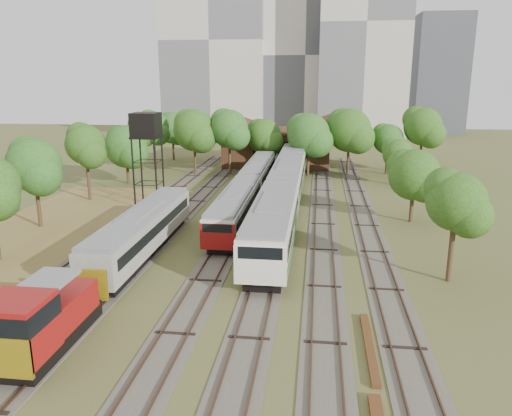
# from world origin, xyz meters

# --- Properties ---
(ground) EXTENTS (240.00, 240.00, 0.00)m
(ground) POSITION_xyz_m (0.00, 0.00, 0.00)
(ground) COLOR #475123
(ground) RESTS_ON ground
(tracks) EXTENTS (24.60, 80.00, 0.19)m
(tracks) POSITION_xyz_m (-0.67, 25.00, 0.04)
(tracks) COLOR #4C473D
(tracks) RESTS_ON ground
(railcar_red_set) EXTENTS (2.70, 34.58, 3.34)m
(railcar_red_set) POSITION_xyz_m (-2.00, 31.99, 1.76)
(railcar_red_set) COLOR black
(railcar_red_set) RESTS_ON ground
(railcar_green_set) EXTENTS (3.31, 52.08, 4.10)m
(railcar_green_set) POSITION_xyz_m (2.00, 34.19, 2.17)
(railcar_green_set) COLOR black
(railcar_green_set) RESTS_ON ground
(railcar_rear) EXTENTS (3.14, 16.08, 3.89)m
(railcar_rear) POSITION_xyz_m (-2.00, 59.24, 2.06)
(railcar_rear) COLOR black
(railcar_rear) RESTS_ON ground
(shunter_locomotive) EXTENTS (2.89, 8.10, 3.78)m
(shunter_locomotive) POSITION_xyz_m (-8.00, 0.40, 1.83)
(shunter_locomotive) COLOR black
(shunter_locomotive) RESTS_ON ground
(old_grey_coach) EXTENTS (2.75, 18.00, 3.40)m
(old_grey_coach) POSITION_xyz_m (-8.00, 15.33, 1.86)
(old_grey_coach) COLOR black
(old_grey_coach) RESTS_ON ground
(water_tower) EXTENTS (2.84, 2.84, 9.83)m
(water_tower) POSITION_xyz_m (-12.60, 30.39, 8.28)
(water_tower) COLOR black
(water_tower) RESTS_ON ground
(rail_pile_far) EXTENTS (0.43, 6.90, 0.22)m
(rail_pile_far) POSITION_xyz_m (8.20, 2.99, 0.11)
(rail_pile_far) COLOR #583319
(rail_pile_far) RESTS_ON ground
(maintenance_shed) EXTENTS (16.45, 11.55, 7.58)m
(maintenance_shed) POSITION_xyz_m (-1.00, 57.98, 2.91)
(maintenance_shed) COLOR #3D2116
(maintenance_shed) RESTS_ON ground
(tree_band_left) EXTENTS (7.82, 74.38, 8.42)m
(tree_band_left) POSITION_xyz_m (-19.46, 25.49, 5.35)
(tree_band_left) COLOR #382616
(tree_band_left) RESTS_ON ground
(tree_band_far) EXTENTS (43.39, 9.44, 9.40)m
(tree_band_far) POSITION_xyz_m (1.16, 50.26, 6.00)
(tree_band_far) COLOR #382616
(tree_band_far) RESTS_ON ground
(tree_band_right) EXTENTS (5.35, 35.43, 7.49)m
(tree_band_right) POSITION_xyz_m (14.56, 27.40, 4.65)
(tree_band_right) COLOR #382616
(tree_band_right) RESTS_ON ground
(tower_left) EXTENTS (22.00, 16.00, 42.00)m
(tower_left) POSITION_xyz_m (-18.00, 95.00, 21.00)
(tower_left) COLOR beige
(tower_left) RESTS_ON ground
(tower_centre) EXTENTS (20.00, 18.00, 36.00)m
(tower_centre) POSITION_xyz_m (2.00, 100.00, 18.00)
(tower_centre) COLOR beige
(tower_centre) RESTS_ON ground
(tower_right) EXTENTS (18.00, 16.00, 48.00)m
(tower_right) POSITION_xyz_m (14.00, 92.00, 24.00)
(tower_right) COLOR beige
(tower_right) RESTS_ON ground
(tower_far_right) EXTENTS (12.00, 12.00, 28.00)m
(tower_far_right) POSITION_xyz_m (34.00, 110.00, 14.00)
(tower_far_right) COLOR #44454C
(tower_far_right) RESTS_ON ground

